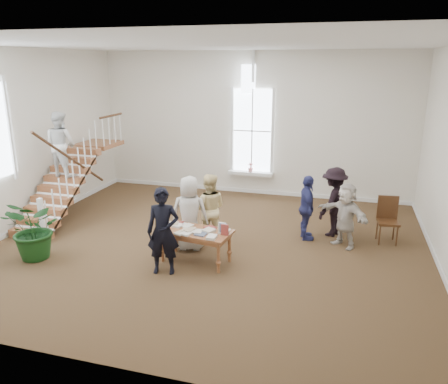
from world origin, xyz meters
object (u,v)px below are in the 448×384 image
(police_officer, at_px, (163,231))
(woman_cluster_a, at_px, (307,208))
(elderly_woman, at_px, (190,213))
(woman_cluster_c, at_px, (345,215))
(woman_cluster_b, at_px, (334,202))
(floor_plant, at_px, (35,229))
(library_table, at_px, (195,234))
(side_chair, at_px, (388,216))
(person_yellow, at_px, (209,209))

(police_officer, distance_m, woman_cluster_a, 3.66)
(elderly_woman, height_order, woman_cluster_c, elderly_woman)
(woman_cluster_b, xyz_separation_m, floor_plant, (-6.12, -3.18, -0.18))
(library_table, height_order, floor_plant, floor_plant)
(side_chair, bearing_deg, woman_cluster_c, -154.88)
(library_table, bearing_deg, woman_cluster_b, 48.92)
(woman_cluster_a, distance_m, woman_cluster_b, 0.75)
(woman_cluster_a, height_order, woman_cluster_b, woman_cluster_b)
(police_officer, relative_size, woman_cluster_a, 1.13)
(police_officer, distance_m, side_chair, 5.37)
(woman_cluster_b, relative_size, floor_plant, 1.26)
(police_officer, xyz_separation_m, woman_cluster_c, (3.49, 2.38, -0.13))
(person_yellow, distance_m, woman_cluster_c, 3.16)
(library_table, bearing_deg, elderly_woman, 127.56)
(elderly_woman, bearing_deg, library_table, 108.69)
(library_table, bearing_deg, woman_cluster_c, 37.61)
(person_yellow, relative_size, woman_cluster_b, 0.98)
(library_table, relative_size, woman_cluster_b, 0.94)
(woman_cluster_a, bearing_deg, elderly_woman, 102.70)
(woman_cluster_a, xyz_separation_m, woman_cluster_b, (0.60, 0.45, 0.07))
(library_table, relative_size, side_chair, 1.47)
(woman_cluster_b, relative_size, side_chair, 1.56)
(person_yellow, xyz_separation_m, woman_cluster_c, (3.09, 0.63, -0.08))
(person_yellow, bearing_deg, side_chair, -174.61)
(person_yellow, distance_m, woman_cluster_a, 2.34)
(police_officer, bearing_deg, woman_cluster_a, 31.52)
(person_yellow, relative_size, woman_cluster_c, 1.10)
(woman_cluster_a, distance_m, side_chair, 1.92)
(woman_cluster_a, relative_size, woman_cluster_b, 0.92)
(woman_cluster_b, bearing_deg, woman_cluster_c, 50.65)
(police_officer, bearing_deg, side_chair, 20.32)
(library_table, xyz_separation_m, woman_cluster_b, (2.75, 2.38, 0.22))
(police_officer, bearing_deg, woman_cluster_b, 30.17)
(elderly_woman, bearing_deg, side_chair, -169.29)
(elderly_woman, relative_size, side_chair, 1.56)
(library_table, relative_size, floor_plant, 1.19)
(elderly_woman, xyz_separation_m, floor_plant, (-3.03, -1.40, -0.18))
(library_table, distance_m, floor_plant, 3.46)
(library_table, xyz_separation_m, woman_cluster_a, (2.15, 1.93, 0.15))
(elderly_woman, relative_size, floor_plant, 1.26)
(elderly_woman, xyz_separation_m, woman_cluster_b, (3.09, 1.78, -0.00))
(side_chair, bearing_deg, woman_cluster_b, 171.14)
(woman_cluster_b, bearing_deg, floor_plant, -36.68)
(elderly_woman, relative_size, woman_cluster_c, 1.13)
(library_table, distance_m, woman_cluster_a, 2.89)
(elderly_woman, distance_m, floor_plant, 3.34)
(floor_plant, xyz_separation_m, side_chair, (7.39, 3.12, -0.06))
(floor_plant, distance_m, side_chair, 8.02)
(woman_cluster_a, relative_size, side_chair, 1.44)
(side_chair, bearing_deg, floor_plant, -163.38)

